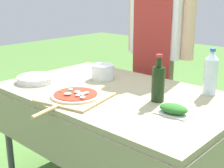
{
  "coord_description": "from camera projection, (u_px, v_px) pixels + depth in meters",
  "views": [
    {
      "loc": [
        1.2,
        -1.35,
        1.31
      ],
      "look_at": [
        -0.03,
        0.0,
        0.76
      ],
      "focal_mm": 50.0,
      "sensor_mm": 36.0,
      "label": 1
    }
  ],
  "objects": [
    {
      "name": "person_cook",
      "position": [
        159.0,
        37.0,
        2.44
      ],
      "size": [
        0.61,
        0.22,
        1.63
      ],
      "rotation": [
        0.0,
        0.0,
        3.1
      ],
      "color": "#70604C",
      "rests_on": "ground"
    },
    {
      "name": "prep_table",
      "position": [
        116.0,
        103.0,
        1.92
      ],
      "size": [
        1.45,
        0.91,
        0.72
      ],
      "color": "gray",
      "rests_on": "ground"
    },
    {
      "name": "herb_container",
      "position": [
        173.0,
        109.0,
        1.55
      ],
      "size": [
        0.18,
        0.13,
        0.05
      ],
      "rotation": [
        0.0,
        0.0,
        0.1
      ],
      "color": "silver",
      "rests_on": "prep_table"
    },
    {
      "name": "oil_bottle",
      "position": [
        158.0,
        83.0,
        1.71
      ],
      "size": [
        0.07,
        0.07,
        0.26
      ],
      "color": "black",
      "rests_on": "prep_table"
    },
    {
      "name": "pizza_on_peel",
      "position": [
        75.0,
        97.0,
        1.77
      ],
      "size": [
        0.41,
        0.55,
        0.05
      ],
      "rotation": [
        0.0,
        0.0,
        0.22
      ],
      "color": "tan",
      "rests_on": "prep_table"
    },
    {
      "name": "water_bottle",
      "position": [
        211.0,
        73.0,
        1.81
      ],
      "size": [
        0.08,
        0.08,
        0.28
      ],
      "color": "silver",
      "rests_on": "prep_table"
    },
    {
      "name": "plate_stack",
      "position": [
        37.0,
        79.0,
        2.1
      ],
      "size": [
        0.26,
        0.26,
        0.04
      ],
      "color": "white",
      "rests_on": "prep_table"
    },
    {
      "name": "mixing_tub",
      "position": [
        103.0,
        72.0,
        2.16
      ],
      "size": [
        0.16,
        0.16,
        0.1
      ],
      "primitive_type": "cylinder",
      "color": "silver",
      "rests_on": "prep_table"
    }
  ]
}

